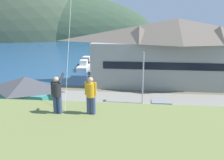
{
  "coord_description": "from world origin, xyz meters",
  "views": [
    {
      "loc": [
        2.69,
        -18.27,
        10.55
      ],
      "look_at": [
        -0.07,
        9.0,
        3.46
      ],
      "focal_mm": 38.07,
      "sensor_mm": 36.0,
      "label": 1
    }
  ],
  "objects_px": {
    "parked_car_corner_spot": "(83,133)",
    "person_companion": "(91,94)",
    "storage_shed_waterside": "(110,68)",
    "parked_car_mid_row_near": "(162,132)",
    "parking_light_pole": "(143,74)",
    "parked_car_lone_by_shed": "(162,108)",
    "harbor_lodge": "(176,51)",
    "person_kite_flyer": "(57,94)",
    "moored_boat_inner_slip": "(84,66)",
    "wharf_dock": "(101,67)",
    "moored_boat_outer_mooring": "(116,69)",
    "storage_shed_near_lot": "(27,97)",
    "moored_boat_wharfside": "(88,62)"
  },
  "relations": [
    {
      "from": "moored_boat_inner_slip",
      "to": "parked_car_mid_row_near",
      "type": "xyz_separation_m",
      "value": [
        13.35,
        -29.82,
        0.34
      ]
    },
    {
      "from": "harbor_lodge",
      "to": "person_kite_flyer",
      "type": "relative_size",
      "value": 15.09
    },
    {
      "from": "wharf_dock",
      "to": "parked_car_mid_row_near",
      "type": "bearing_deg",
      "value": -72.56
    },
    {
      "from": "person_companion",
      "to": "parked_car_mid_row_near",
      "type": "bearing_deg",
      "value": 63.72
    },
    {
      "from": "storage_shed_near_lot",
      "to": "wharf_dock",
      "type": "distance_m",
      "value": 28.04
    },
    {
      "from": "moored_boat_inner_slip",
      "to": "person_kite_flyer",
      "type": "bearing_deg",
      "value": -79.28
    },
    {
      "from": "moored_boat_outer_mooring",
      "to": "person_companion",
      "type": "xyz_separation_m",
      "value": [
        1.97,
        -36.95,
        6.51
      ]
    },
    {
      "from": "parked_car_corner_spot",
      "to": "person_companion",
      "type": "height_order",
      "value": "person_companion"
    },
    {
      "from": "parking_light_pole",
      "to": "person_companion",
      "type": "xyz_separation_m",
      "value": [
        -2.94,
        -18.76,
        3.35
      ]
    },
    {
      "from": "harbor_lodge",
      "to": "moored_boat_outer_mooring",
      "type": "bearing_deg",
      "value": 141.08
    },
    {
      "from": "wharf_dock",
      "to": "parked_car_mid_row_near",
      "type": "height_order",
      "value": "parked_car_mid_row_near"
    },
    {
      "from": "moored_boat_inner_slip",
      "to": "parked_car_corner_spot",
      "type": "relative_size",
      "value": 1.5
    },
    {
      "from": "harbor_lodge",
      "to": "parking_light_pole",
      "type": "xyz_separation_m",
      "value": [
        -5.42,
        -9.85,
        -1.73
      ]
    },
    {
      "from": "storage_shed_waterside",
      "to": "parked_car_lone_by_shed",
      "type": "xyz_separation_m",
      "value": [
        7.3,
        -14.6,
        -1.29
      ]
    },
    {
      "from": "parking_light_pole",
      "to": "harbor_lodge",
      "type": "bearing_deg",
      "value": 61.19
    },
    {
      "from": "moored_boat_inner_slip",
      "to": "person_companion",
      "type": "distance_m",
      "value": 40.35
    },
    {
      "from": "storage_shed_waterside",
      "to": "parked_car_mid_row_near",
      "type": "height_order",
      "value": "storage_shed_waterside"
    },
    {
      "from": "storage_shed_waterside",
      "to": "parked_car_corner_spot",
      "type": "distance_m",
      "value": 21.18
    },
    {
      "from": "parking_light_pole",
      "to": "wharf_dock",
      "type": "bearing_deg",
      "value": 111.07
    },
    {
      "from": "parked_car_corner_spot",
      "to": "person_kite_flyer",
      "type": "relative_size",
      "value": 2.34
    },
    {
      "from": "moored_boat_outer_mooring",
      "to": "moored_boat_inner_slip",
      "type": "relative_size",
      "value": 1.2
    },
    {
      "from": "storage_shed_waterside",
      "to": "parked_car_mid_row_near",
      "type": "relative_size",
      "value": 1.35
    },
    {
      "from": "harbor_lodge",
      "to": "parked_car_lone_by_shed",
      "type": "distance_m",
      "value": 15.04
    },
    {
      "from": "storage_shed_near_lot",
      "to": "person_kite_flyer",
      "type": "bearing_deg",
      "value": -58.76
    },
    {
      "from": "parking_light_pole",
      "to": "parked_car_lone_by_shed",
      "type": "bearing_deg",
      "value": -63.74
    },
    {
      "from": "parked_car_mid_row_near",
      "to": "person_kite_flyer",
      "type": "height_order",
      "value": "person_kite_flyer"
    },
    {
      "from": "parked_car_lone_by_shed",
      "to": "person_kite_flyer",
      "type": "xyz_separation_m",
      "value": [
        -6.5,
        -14.76,
        6.18
      ]
    },
    {
      "from": "wharf_dock",
      "to": "moored_boat_inner_slip",
      "type": "bearing_deg",
      "value": -149.74
    },
    {
      "from": "storage_shed_waterside",
      "to": "wharf_dock",
      "type": "relative_size",
      "value": 0.41
    },
    {
      "from": "storage_shed_near_lot",
      "to": "parking_light_pole",
      "type": "xyz_separation_m",
      "value": [
        12.49,
        5.66,
        1.45
      ]
    },
    {
      "from": "wharf_dock",
      "to": "moored_boat_inner_slip",
      "type": "xyz_separation_m",
      "value": [
        -3.37,
        -1.97,
        0.37
      ]
    },
    {
      "from": "harbor_lodge",
      "to": "storage_shed_waterside",
      "type": "height_order",
      "value": "harbor_lodge"
    },
    {
      "from": "moored_boat_outer_mooring",
      "to": "parked_car_corner_spot",
      "type": "xyz_separation_m",
      "value": [
        -0.43,
        -28.81,
        0.34
      ]
    },
    {
      "from": "moored_boat_wharfside",
      "to": "parked_car_lone_by_shed",
      "type": "height_order",
      "value": "moored_boat_wharfside"
    },
    {
      "from": "harbor_lodge",
      "to": "parked_car_mid_row_near",
      "type": "distance_m",
      "value": 20.51
    },
    {
      "from": "wharf_dock",
      "to": "parking_light_pole",
      "type": "xyz_separation_m",
      "value": [
        8.48,
        -22.02,
        3.53
      ]
    },
    {
      "from": "moored_boat_outer_mooring",
      "to": "parking_light_pole",
      "type": "relative_size",
      "value": 1.2
    },
    {
      "from": "moored_boat_outer_mooring",
      "to": "person_kite_flyer",
      "type": "height_order",
      "value": "person_kite_flyer"
    },
    {
      "from": "parked_car_lone_by_shed",
      "to": "parking_light_pole",
      "type": "height_order",
      "value": "parking_light_pole"
    },
    {
      "from": "harbor_lodge",
      "to": "moored_boat_inner_slip",
      "type": "bearing_deg",
      "value": 149.42
    },
    {
      "from": "harbor_lodge",
      "to": "parking_light_pole",
      "type": "bearing_deg",
      "value": -118.81
    },
    {
      "from": "wharf_dock",
      "to": "person_kite_flyer",
      "type": "bearing_deg",
      "value": -84.42
    },
    {
      "from": "storage_shed_waterside",
      "to": "moored_boat_wharfside",
      "type": "relative_size",
      "value": 0.73
    },
    {
      "from": "person_companion",
      "to": "storage_shed_waterside",
      "type": "bearing_deg",
      "value": 94.59
    },
    {
      "from": "parked_car_mid_row_near",
      "to": "storage_shed_near_lot",
      "type": "bearing_deg",
      "value": 163.62
    },
    {
      "from": "storage_shed_waterside",
      "to": "parked_car_mid_row_near",
      "type": "bearing_deg",
      "value": -71.49
    },
    {
      "from": "moored_boat_outer_mooring",
      "to": "parking_light_pole",
      "type": "distance_m",
      "value": 19.1
    },
    {
      "from": "moored_boat_wharfside",
      "to": "person_companion",
      "type": "bearing_deg",
      "value": -78.12
    },
    {
      "from": "moored_boat_outer_mooring",
      "to": "parked_car_mid_row_near",
      "type": "distance_m",
      "value": 28.68
    },
    {
      "from": "moored_boat_wharfside",
      "to": "parked_car_lone_by_shed",
      "type": "relative_size",
      "value": 1.88
    }
  ]
}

